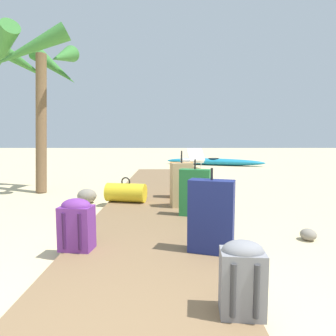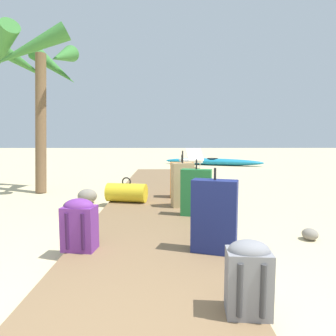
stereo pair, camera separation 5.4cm
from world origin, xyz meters
TOP-DOWN VIEW (x-y plane):
  - ground_plane at (0.00, 3.76)m, footprint 60.00×60.00m
  - boardwalk at (0.00, 4.70)m, footprint 1.61×9.40m
  - duffel_bag_yellow at (-0.50, 3.96)m, footprint 0.74×0.45m
  - suitcase_navy at (0.65, 1.65)m, footprint 0.47×0.31m
  - suitcase_tan at (0.45, 3.59)m, footprint 0.38×0.26m
  - suitcase_green at (0.62, 3.03)m, footprint 0.46×0.28m
  - backpack_grey at (0.70, 0.61)m, footprint 0.29×0.23m
  - backpack_purple at (-0.67, 1.71)m, footprint 0.34×0.27m
  - suitcase_orange at (0.48, 4.35)m, footprint 0.43×0.23m
  - palm_tree_far_left at (-2.61, 5.32)m, footprint 2.06×2.23m
  - lounge_chair at (1.21, 10.81)m, footprint 0.90×1.64m
  - kayak at (2.24, 11.87)m, footprint 4.28×2.12m
  - rock_left_mid at (-1.26, 4.22)m, footprint 0.39×0.36m
  - rock_left_near at (-1.28, 3.56)m, footprint 0.53×0.53m
  - rock_right_mid at (1.87, 2.21)m, footprint 0.23×0.23m

SIDE VIEW (x-z plane):
  - ground_plane at x=0.00m, z-range 0.00..0.00m
  - boardwalk at x=0.00m, z-range 0.00..0.08m
  - rock_right_mid at x=1.87m, z-range 0.00..0.14m
  - rock_left_near at x=-1.28m, z-range 0.00..0.20m
  - rock_left_mid at x=-1.26m, z-range 0.00..0.26m
  - kayak at x=2.24m, z-range 0.00..0.30m
  - duffel_bag_yellow at x=-0.50m, z-range 0.03..0.46m
  - lounge_chair at x=1.21m, z-range -0.06..0.72m
  - backpack_grey at x=0.70m, z-range 0.09..0.57m
  - backpack_purple at x=-0.67m, z-range 0.09..0.61m
  - suitcase_orange at x=0.48m, z-range 0.01..0.81m
  - suitcase_green at x=0.62m, z-range 0.01..0.82m
  - suitcase_navy at x=0.65m, z-range 0.02..0.85m
  - suitcase_tan at x=0.45m, z-range -0.02..0.89m
  - palm_tree_far_left at x=-2.61m, z-range 0.97..4.36m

